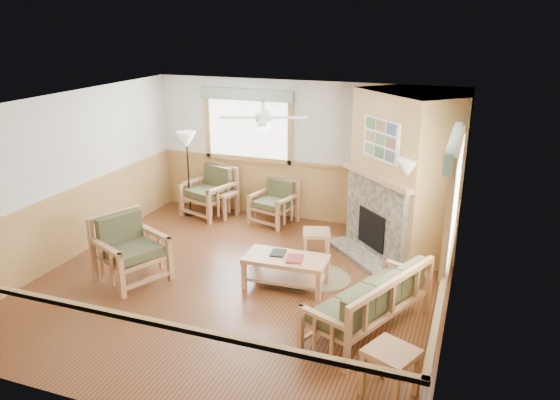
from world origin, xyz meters
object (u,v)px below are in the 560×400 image
(armchair_back_left, at_px, (209,191))
(end_table_chairs, at_px, (224,204))
(end_table_sofa, at_px, (390,372))
(footstool, at_px, (316,242))
(armchair_back_right, at_px, (274,203))
(coffee_table, at_px, (286,272))
(armchair_left, at_px, (131,250))
(floor_lamp_left, at_px, (189,174))
(sofa, at_px, (368,301))
(floor_lamp_right, at_px, (407,216))

(armchair_back_left, relative_size, end_table_chairs, 1.92)
(end_table_sofa, distance_m, footstool, 3.71)
(armchair_back_right, xyz_separation_m, footstool, (1.18, -1.07, -0.22))
(coffee_table, bearing_deg, armchair_left, -167.34)
(end_table_sofa, distance_m, floor_lamp_left, 6.36)
(armchair_back_right, xyz_separation_m, coffee_table, (1.12, -2.41, -0.17))
(end_table_chairs, distance_m, end_table_sofa, 5.91)
(armchair_back_left, relative_size, floor_lamp_left, 0.57)
(armchair_back_left, xyz_separation_m, end_table_chairs, (0.32, 0.01, -0.23))
(sofa, relative_size, armchair_left, 1.85)
(floor_lamp_right, bearing_deg, sofa, -95.38)
(armchair_back_right, bearing_deg, armchair_left, -95.86)
(sofa, relative_size, end_table_chairs, 3.63)
(armchair_back_right, distance_m, floor_lamp_left, 1.82)
(armchair_back_right, height_order, end_table_chairs, armchair_back_right)
(end_table_chairs, bearing_deg, end_table_sofa, -46.97)
(footstool, bearing_deg, end_table_sofa, -61.28)
(armchair_back_right, bearing_deg, armchair_back_left, -164.69)
(armchair_left, distance_m, footstool, 3.04)
(footstool, bearing_deg, armchair_back_left, 157.58)
(end_table_sofa, bearing_deg, armchair_back_right, 124.45)
(armchair_back_left, distance_m, armchair_back_right, 1.39)
(footstool, bearing_deg, end_table_chairs, 154.62)
(end_table_chairs, xyz_separation_m, footstool, (2.25, -1.07, -0.06))
(floor_lamp_right, bearing_deg, floor_lamp_left, 165.52)
(footstool, relative_size, floor_lamp_left, 0.27)
(end_table_chairs, relative_size, floor_lamp_right, 0.28)
(coffee_table, relative_size, floor_lamp_left, 0.71)
(floor_lamp_left, bearing_deg, armchair_left, -77.83)
(armchair_back_left, distance_m, end_table_sofa, 6.13)
(floor_lamp_left, bearing_deg, footstool, -17.88)
(armchair_back_left, xyz_separation_m, end_table_sofa, (4.35, -4.31, -0.21))
(armchair_back_left, bearing_deg, end_table_chairs, 19.66)
(end_table_sofa, bearing_deg, armchair_back_left, 135.25)
(armchair_back_left, bearing_deg, end_table_sofa, -26.64)
(sofa, relative_size, floor_lamp_left, 1.08)
(footstool, distance_m, floor_lamp_left, 3.17)
(coffee_table, xyz_separation_m, end_table_chairs, (-2.19, 2.41, 0.01))
(armchair_left, distance_m, coffee_table, 2.35)
(sofa, distance_m, floor_lamp_left, 5.25)
(armchair_back_right, xyz_separation_m, armchair_left, (-1.14, -3.01, 0.08))
(end_table_chairs, bearing_deg, sofa, -41.66)
(armchair_back_right, relative_size, footstool, 1.84)
(armchair_left, bearing_deg, floor_lamp_left, 36.87)
(end_table_sofa, bearing_deg, end_table_chairs, 133.03)
(sofa, bearing_deg, armchair_left, -69.20)
(sofa, relative_size, footstool, 4.08)
(armchair_back_left, height_order, armchair_left, armchair_left)
(footstool, xyz_separation_m, floor_lamp_left, (-2.95, 0.95, 0.65))
(sofa, xyz_separation_m, end_table_chairs, (-3.56, 3.17, -0.17))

